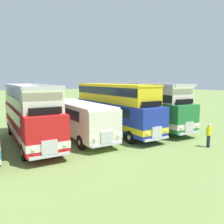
# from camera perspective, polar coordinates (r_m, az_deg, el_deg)

# --- Properties ---
(bus_sixth_in_row) EXTENTS (2.98, 11.43, 4.52)m
(bus_sixth_in_row) POSITION_cam_1_polar(r_m,az_deg,el_deg) (18.72, -19.88, -0.13)
(bus_sixth_in_row) COLOR red
(bus_sixth_in_row) RESTS_ON ground
(bus_seventh_in_row) EXTENTS (2.73, 9.96, 2.99)m
(bus_seventh_in_row) POSITION_cam_1_polar(r_m,az_deg,el_deg) (19.43, -8.57, -1.27)
(bus_seventh_in_row) COLOR silver
(bus_seventh_in_row) RESTS_ON ground
(bus_eighth_in_row) EXTENTS (2.63, 11.46, 4.49)m
(bus_eighth_in_row) POSITION_cam_1_polar(r_m,az_deg,el_deg) (21.25, 0.55, 1.58)
(bus_eighth_in_row) COLOR #1E339E
(bus_eighth_in_row) RESTS_ON ground
(bus_ninth_in_row) EXTENTS (2.99, 11.62, 4.52)m
(bus_ninth_in_row) POSITION_cam_1_polar(r_m,az_deg,el_deg) (23.53, 8.24, 1.85)
(bus_ninth_in_row) COLOR #237538
(bus_ninth_in_row) RESTS_ON ground
(marshal_person) EXTENTS (0.36, 0.24, 1.73)m
(marshal_person) POSITION_cam_1_polar(r_m,az_deg,el_deg) (17.97, 23.05, -5.41)
(marshal_person) COLOR #23232D
(marshal_person) RESTS_ON ground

